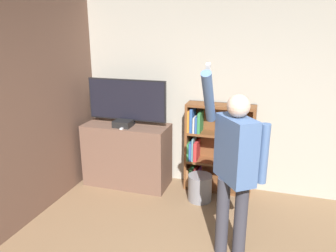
{
  "coord_description": "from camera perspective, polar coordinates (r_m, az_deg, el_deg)",
  "views": [
    {
      "loc": [
        0.3,
        -1.71,
        2.25
      ],
      "look_at": [
        -0.77,
        1.74,
        1.16
      ],
      "focal_mm": 35.0,
      "sensor_mm": 36.0,
      "label": 1
    }
  ],
  "objects": [
    {
      "name": "wall_back",
      "position": [
        4.58,
        13.22,
        5.07
      ],
      "size": [
        6.61,
        0.06,
        2.7
      ],
      "color": "#B2AD9E",
      "rests_on": "ground_plane"
    },
    {
      "name": "wall_side_brick",
      "position": [
        4.16,
        -22.75,
        3.02
      ],
      "size": [
        0.06,
        4.35,
        2.7
      ],
      "color": "brown",
      "rests_on": "ground_plane"
    },
    {
      "name": "tv_ledge",
      "position": [
        4.86,
        -7.08,
        -4.95
      ],
      "size": [
        1.22,
        0.54,
        0.91
      ],
      "color": "brown",
      "rests_on": "ground_plane"
    },
    {
      "name": "television",
      "position": [
        4.67,
        -7.18,
        4.34
      ],
      "size": [
        1.16,
        0.22,
        0.65
      ],
      "color": "black",
      "rests_on": "tv_ledge"
    },
    {
      "name": "game_console",
      "position": [
        4.61,
        -7.87,
        0.39
      ],
      "size": [
        0.24,
        0.2,
        0.09
      ],
      "color": "black",
      "rests_on": "tv_ledge"
    },
    {
      "name": "remote_loose",
      "position": [
        4.54,
        -7.79,
        -0.31
      ],
      "size": [
        0.05,
        0.14,
        0.02
      ],
      "color": "white",
      "rests_on": "tv_ledge"
    },
    {
      "name": "bookshelf",
      "position": [
        4.65,
        7.77,
        -3.79
      ],
      "size": [
        0.93,
        0.28,
        1.26
      ],
      "color": "brown",
      "rests_on": "ground_plane"
    },
    {
      "name": "person",
      "position": [
        3.19,
        11.56,
        -6.22
      ],
      "size": [
        0.6,
        0.56,
        1.96
      ],
      "rotation": [
        0.0,
        0.0,
        -0.94
      ],
      "color": "#383842",
      "rests_on": "ground_plane"
    },
    {
      "name": "waste_bin",
      "position": [
        4.5,
        5.57,
        -10.64
      ],
      "size": [
        0.32,
        0.32,
        0.36
      ],
      "color": "gray",
      "rests_on": "ground_plane"
    }
  ]
}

